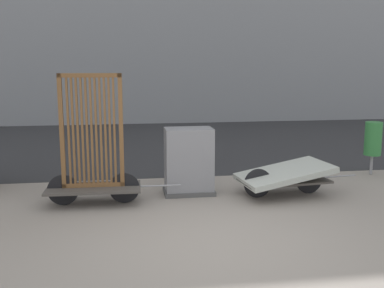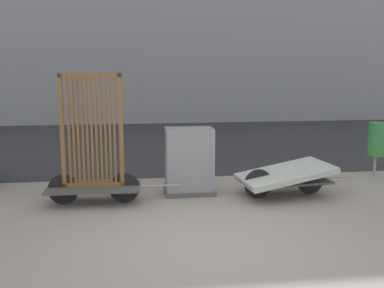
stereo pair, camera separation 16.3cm
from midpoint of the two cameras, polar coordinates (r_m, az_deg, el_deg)
The scene contains 6 objects.
ground_plane at distance 6.17m, azimuth 2.10°, elevation -12.42°, with size 60.00×60.00×0.00m, color gray.
road_strip at distance 13.99m, azimuth -4.13°, elevation 0.27°, with size 56.00×9.05×0.01m.
bike_cart_with_bedframe at distance 7.80m, azimuth -13.03°, elevation -2.06°, with size 2.29×0.79×2.22m.
bike_cart_with_mattress at distance 8.34m, azimuth 11.11°, elevation -3.91°, with size 2.34×1.23×0.60m.
utility_cabinet at distance 8.26m, azimuth -0.99°, elevation -2.47°, with size 0.92×0.60×1.22m.
trash_bin at distance 10.42m, azimuth 21.60°, elevation 0.59°, with size 0.36×0.36×1.15m.
Camera 1 is at (-1.16, -5.60, 2.35)m, focal length 42.00 mm.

